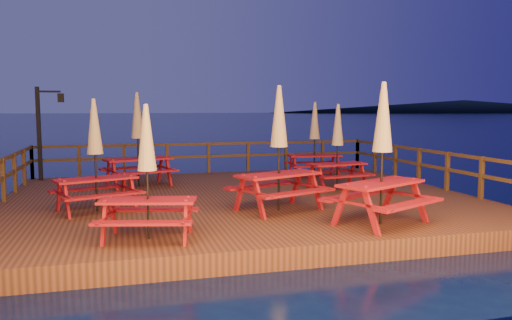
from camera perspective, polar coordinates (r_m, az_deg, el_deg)
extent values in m
plane|color=#050D32|center=(13.36, -1.86, -5.81)|extent=(500.00, 500.00, 0.00)
cube|color=#412414|center=(13.32, -1.86, -4.97)|extent=(12.00, 10.00, 0.40)
cylinder|color=#3B2812|center=(17.78, -23.39, -4.32)|extent=(0.24, 0.24, 1.40)
cylinder|color=#3B2812|center=(9.18, 4.96, -13.32)|extent=(0.24, 0.24, 1.40)
cylinder|color=#3B2812|center=(17.85, -5.27, -3.81)|extent=(0.24, 0.24, 1.40)
cylinder|color=#3B2812|center=(19.59, 11.11, -3.03)|extent=(0.24, 0.24, 1.40)
cube|color=#3B2812|center=(17.88, -5.46, 1.85)|extent=(11.70, 0.06, 0.09)
cube|color=#3B2812|center=(17.92, -5.45, 0.43)|extent=(11.70, 0.06, 0.09)
cube|color=#3B2812|center=(17.75, -20.51, -0.15)|extent=(0.10, 0.10, 1.10)
cube|color=#3B2812|center=(17.92, -5.45, 0.26)|extent=(0.10, 0.10, 1.10)
cube|color=#3B2812|center=(19.27, 8.40, 0.62)|extent=(0.10, 0.10, 1.10)
cube|color=#3B2812|center=(16.95, -24.75, -0.60)|extent=(0.10, 0.10, 1.10)
cube|color=#3B2812|center=(15.56, 19.58, 0.92)|extent=(0.06, 9.70, 0.09)
cube|color=#3B2812|center=(15.60, 19.52, -0.71)|extent=(0.06, 9.70, 0.09)
cube|color=#3B2812|center=(15.61, 19.52, -0.91)|extent=(0.10, 0.10, 1.10)
cube|color=#3B2812|center=(18.91, 12.83, 0.44)|extent=(0.10, 0.10, 1.10)
cube|color=black|center=(17.49, -23.55, 2.77)|extent=(0.12, 0.12, 3.00)
cube|color=black|center=(17.43, -22.59, 7.24)|extent=(0.70, 0.06, 0.06)
cube|color=black|center=(17.38, -21.42, 6.63)|extent=(0.18, 0.18, 0.28)
sphere|color=#FFCA66|center=(17.38, -21.42, 6.63)|extent=(0.14, 0.14, 0.14)
ellipsoid|color=black|center=(307.03, 22.70, 5.68)|extent=(230.40, 86.40, 7.00)
cube|color=maroon|center=(11.32, 2.62, -1.67)|extent=(2.12, 1.43, 0.05)
cube|color=maroon|center=(11.88, 0.61, -2.91)|extent=(1.96, 1.00, 0.05)
cube|color=maroon|center=(10.87, 4.80, -3.77)|extent=(1.96, 1.00, 0.05)
cube|color=maroon|center=(11.18, -1.87, -3.90)|extent=(0.10, 0.13, 0.82)
cube|color=maroon|center=(10.60, 0.36, -4.45)|extent=(0.10, 0.13, 0.82)
cube|color=maroon|center=(12.18, 4.56, -3.10)|extent=(0.10, 0.13, 0.82)
cube|color=maroon|center=(11.64, 6.90, -3.54)|extent=(0.10, 0.13, 0.82)
cylinder|color=black|center=(11.26, 2.63, 1.10)|extent=(0.05, 0.05, 2.75)
cone|color=tan|center=(11.22, 2.65, 5.02)|extent=(0.40, 0.40, 1.37)
sphere|color=black|center=(11.22, 2.66, 8.28)|extent=(0.08, 0.08, 0.08)
cube|color=maroon|center=(14.62, 9.25, -0.45)|extent=(1.79, 0.92, 0.05)
cube|color=maroon|center=(15.13, 8.06, -1.30)|extent=(1.73, 0.53, 0.05)
cube|color=maroon|center=(14.19, 10.49, -1.83)|extent=(1.73, 0.53, 0.05)
cube|color=maroon|center=(14.56, 6.22, -1.85)|extent=(0.07, 0.10, 0.71)
cube|color=maroon|center=(14.03, 7.50, -2.16)|extent=(0.07, 0.10, 0.71)
cube|color=maroon|center=(15.32, 10.81, -1.53)|extent=(0.07, 0.10, 0.71)
cube|color=maroon|center=(14.82, 12.19, -1.81)|extent=(0.07, 0.10, 0.71)
cylinder|color=black|center=(14.58, 9.29, 1.40)|extent=(0.04, 0.04, 2.37)
cone|color=tan|center=(14.54, 9.33, 4.00)|extent=(0.34, 0.34, 1.18)
sphere|color=black|center=(14.53, 9.37, 6.17)|extent=(0.07, 0.07, 0.07)
cube|color=maroon|center=(9.06, -12.26, -4.54)|extent=(1.79, 1.04, 0.05)
cube|color=maroon|center=(9.65, -11.58, -5.57)|extent=(1.69, 0.66, 0.05)
cube|color=maroon|center=(8.58, -12.94, -7.05)|extent=(1.69, 0.66, 0.05)
cube|color=maroon|center=(9.58, -15.98, -6.20)|extent=(0.08, 0.10, 0.70)
cube|color=maroon|center=(9.00, -16.99, -7.01)|extent=(0.08, 0.10, 0.70)
cube|color=maroon|center=(9.32, -7.60, -6.35)|extent=(0.08, 0.10, 0.70)
cube|color=maroon|center=(8.72, -8.05, -7.21)|extent=(0.08, 0.10, 0.70)
cylinder|color=black|center=(8.99, -12.32, -1.62)|extent=(0.04, 0.04, 2.33)
cone|color=tan|center=(8.93, -12.42, 2.54)|extent=(0.34, 0.34, 1.16)
sphere|color=black|center=(8.91, -12.49, 6.01)|extent=(0.07, 0.07, 0.07)
cube|color=maroon|center=(15.25, -13.31, 0.11)|extent=(2.08, 1.29, 0.05)
cube|color=maroon|center=(15.90, -14.03, -0.85)|extent=(1.95, 0.85, 0.05)
cube|color=maroon|center=(14.68, -12.46, -1.37)|extent=(1.95, 0.85, 0.05)
cube|color=maroon|center=(15.40, -16.56, -1.44)|extent=(0.09, 0.12, 0.81)
cube|color=maroon|center=(14.72, -15.82, -1.76)|extent=(0.09, 0.12, 0.81)
cube|color=maroon|center=(15.90, -10.91, -1.07)|extent=(0.09, 0.12, 0.81)
cube|color=maroon|center=(15.24, -9.95, -1.36)|extent=(0.09, 0.12, 0.81)
cylinder|color=black|center=(15.21, -13.36, 2.14)|extent=(0.05, 0.05, 2.71)
cone|color=tan|center=(15.18, -13.42, 4.99)|extent=(0.39, 0.39, 1.35)
sphere|color=black|center=(15.18, -13.48, 7.36)|extent=(0.08, 0.08, 0.08)
cube|color=maroon|center=(11.79, -17.82, -2.07)|extent=(1.90, 1.26, 0.05)
cube|color=maroon|center=(12.39, -18.60, -3.10)|extent=(1.76, 0.87, 0.05)
cube|color=maroon|center=(11.28, -16.86, -3.91)|extent=(1.76, 0.87, 0.05)
cube|color=maroon|center=(11.96, -21.61, -3.88)|extent=(0.09, 0.11, 0.74)
cube|color=maroon|center=(11.34, -20.82, -4.38)|extent=(0.09, 0.11, 0.74)
cube|color=maroon|center=(12.39, -14.96, -3.34)|extent=(0.09, 0.11, 0.74)
cube|color=maroon|center=(11.79, -13.85, -3.77)|extent=(0.09, 0.11, 0.74)
cylinder|color=black|center=(11.74, -17.89, 0.31)|extent=(0.04, 0.04, 2.46)
cone|color=tan|center=(11.69, -18.00, 3.67)|extent=(0.35, 0.35, 1.23)
sphere|color=black|center=(11.68, -18.09, 6.47)|extent=(0.07, 0.07, 0.07)
cube|color=maroon|center=(10.31, 14.14, -2.59)|extent=(2.12, 1.56, 0.06)
cube|color=maroon|center=(10.75, 11.19, -3.96)|extent=(1.92, 1.15, 0.06)
cube|color=maroon|center=(10.01, 17.21, -4.85)|extent=(1.92, 1.15, 0.06)
cube|color=maroon|center=(9.94, 9.61, -5.22)|extent=(0.11, 0.13, 0.83)
cube|color=maroon|center=(9.51, 13.02, -5.81)|extent=(0.11, 0.13, 0.83)
cube|color=maroon|center=(11.25, 14.97, -4.03)|extent=(0.11, 0.13, 0.83)
cube|color=maroon|center=(10.87, 18.16, -4.48)|extent=(0.11, 0.13, 0.83)
cylinder|color=black|center=(10.24, 14.21, 0.46)|extent=(0.05, 0.05, 2.76)
cone|color=tan|center=(10.20, 14.33, 4.79)|extent=(0.40, 0.40, 1.38)
sphere|color=black|center=(10.21, 14.42, 8.38)|extent=(0.08, 0.08, 0.08)
cube|color=maroon|center=(16.83, 6.68, 0.50)|extent=(1.82, 0.86, 0.05)
cube|color=maroon|center=(17.43, 6.13, -0.27)|extent=(1.78, 0.45, 0.05)
cube|color=maroon|center=(16.30, 7.23, -0.72)|extent=(1.78, 0.45, 0.05)
cube|color=maroon|center=(17.00, 3.98, -0.66)|extent=(0.07, 0.10, 0.73)
cube|color=maroon|center=(16.37, 4.50, -0.92)|extent=(0.07, 0.10, 0.73)
cube|color=maroon|center=(17.39, 8.70, -0.56)|extent=(0.07, 0.10, 0.73)
cube|color=maroon|center=(16.78, 9.38, -0.81)|extent=(0.07, 0.10, 0.73)
cylinder|color=black|center=(16.79, 6.70, 2.17)|extent=(0.04, 0.04, 2.45)
cone|color=tan|center=(16.76, 6.73, 4.50)|extent=(0.35, 0.35, 1.22)
sphere|color=black|center=(16.76, 6.75, 6.45)|extent=(0.07, 0.07, 0.07)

